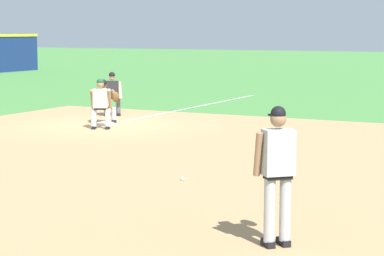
% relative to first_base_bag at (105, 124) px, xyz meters
% --- Properties ---
extents(ground_plane, '(160.00, 160.00, 0.00)m').
position_rel_first_base_bag_xyz_m(ground_plane, '(0.00, 0.00, -0.04)').
color(ground_plane, '#47843D').
extents(infield_dirt_patch, '(18.00, 18.00, 0.01)m').
position_rel_first_base_bag_xyz_m(infield_dirt_patch, '(-4.77, -4.54, -0.04)').
color(infield_dirt_patch, tan).
rests_on(infield_dirt_patch, ground).
extents(foul_line_stripe, '(11.55, 0.10, 0.00)m').
position_rel_first_base_bag_xyz_m(foul_line_stripe, '(5.78, 0.00, -0.04)').
color(foul_line_stripe, white).
rests_on(foul_line_stripe, ground).
extents(first_base_bag, '(0.38, 0.38, 0.09)m').
position_rel_first_base_bag_xyz_m(first_base_bag, '(0.00, 0.00, 0.00)').
color(first_base_bag, white).
rests_on(first_base_bag, ground).
extents(baseball, '(0.07, 0.07, 0.07)m').
position_rel_first_base_bag_xyz_m(baseball, '(-6.25, -5.92, -0.01)').
color(baseball, white).
rests_on(baseball, ground).
extents(pitcher, '(0.85, 0.56, 1.86)m').
position_rel_first_base_bag_xyz_m(pitcher, '(-9.51, -9.05, 1.01)').
color(pitcher, black).
rests_on(pitcher, ground).
extents(first_baseman, '(0.74, 1.08, 1.34)m').
position_rel_first_base_bag_xyz_m(first_baseman, '(0.42, 0.28, 0.69)').
color(first_baseman, black).
rests_on(first_baseman, ground).
extents(baserunner, '(0.60, 0.67, 1.46)m').
position_rel_first_base_bag_xyz_m(baserunner, '(-0.79, -0.38, 0.75)').
color(baserunner, black).
rests_on(baserunner, ground).
extents(umpire, '(0.66, 0.68, 1.46)m').
position_rel_first_base_bag_xyz_m(umpire, '(2.17, 1.15, 0.75)').
color(umpire, black).
rests_on(umpire, ground).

